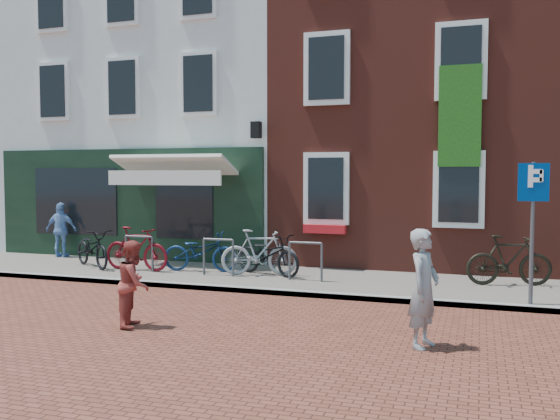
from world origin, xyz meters
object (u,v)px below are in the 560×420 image
(bicycle_4, at_px, (268,254))
(woman, at_px, (424,288))
(cafe_person, at_px, (61,230))
(parking_sign, at_px, (533,207))
(bicycle_1, at_px, (136,249))
(bicycle_0, at_px, (92,248))
(boy, at_px, (134,283))
(bicycle_5, at_px, (509,260))
(bicycle_3, at_px, (259,252))
(bicycle_2, at_px, (201,252))

(bicycle_4, bearing_deg, woman, -117.72)
(woman, relative_size, cafe_person, 1.09)
(parking_sign, relative_size, bicycle_4, 1.40)
(bicycle_4, bearing_deg, bicycle_1, 117.74)
(woman, height_order, bicycle_0, woman)
(boy, xyz_separation_m, bicycle_0, (-3.81, 4.22, -0.10))
(cafe_person, bearing_deg, bicycle_4, 161.79)
(boy, relative_size, bicycle_0, 0.76)
(woman, bearing_deg, bicycle_5, 0.98)
(bicycle_4, bearing_deg, bicycle_3, 137.96)
(woman, distance_m, cafe_person, 11.31)
(parking_sign, bearing_deg, woman, -118.46)
(boy, height_order, bicycle_2, boy)
(parking_sign, distance_m, boy, 6.74)
(parking_sign, bearing_deg, bicycle_2, 168.97)
(parking_sign, relative_size, bicycle_5, 1.44)
(bicycle_1, distance_m, bicycle_5, 8.16)
(bicycle_1, height_order, bicycle_3, same)
(woman, bearing_deg, bicycle_2, 68.36)
(parking_sign, xyz_separation_m, woman, (-1.55, -2.86, -0.98))
(bicycle_2, height_order, bicycle_4, same)
(parking_sign, height_order, bicycle_5, parking_sign)
(bicycle_2, relative_size, bicycle_4, 1.00)
(cafe_person, bearing_deg, bicycle_3, 160.70)
(boy, distance_m, bicycle_4, 4.54)
(parking_sign, distance_m, bicycle_0, 9.82)
(parking_sign, xyz_separation_m, bicycle_0, (-9.68, 1.10, -1.22))
(parking_sign, bearing_deg, bicycle_4, 165.38)
(parking_sign, relative_size, woman, 1.52)
(bicycle_2, distance_m, bicycle_3, 1.46)
(cafe_person, bearing_deg, bicycle_0, 137.10)
(cafe_person, height_order, bicycle_4, cafe_person)
(bicycle_0, relative_size, bicycle_3, 1.03)
(bicycle_4, bearing_deg, bicycle_5, -65.02)
(boy, xyz_separation_m, bicycle_2, (-1.06, 4.47, -0.10))
(parking_sign, height_order, cafe_person, parking_sign)
(boy, distance_m, cafe_person, 7.91)
(boy, distance_m, bicycle_2, 4.60)
(boy, relative_size, bicycle_1, 0.78)
(woman, xyz_separation_m, boy, (-4.32, -0.26, -0.14))
(bicycle_0, xyz_separation_m, bicycle_2, (2.75, 0.25, 0.00))
(bicycle_2, bearing_deg, bicycle_0, 86.40)
(bicycle_2, bearing_deg, bicycle_5, -95.49)
(bicycle_4, bearing_deg, parking_sign, -83.71)
(boy, height_order, cafe_person, cafe_person)
(bicycle_4, distance_m, bicycle_5, 5.02)
(parking_sign, relative_size, bicycle_0, 1.40)
(bicycle_0, distance_m, bicycle_2, 2.76)
(woman, height_order, bicycle_2, woman)
(bicycle_0, height_order, bicycle_1, bicycle_1)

